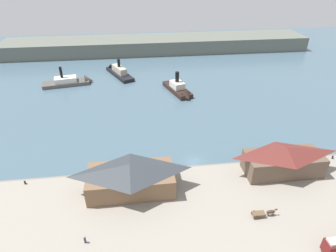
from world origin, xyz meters
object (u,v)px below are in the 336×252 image
at_px(horse_cart, 263,213).
at_px(ferry_approaching_west, 179,90).
at_px(mooring_post_center_west, 25,183).
at_px(mooring_post_east, 333,157).
at_px(ferry_mid_harbor, 117,71).
at_px(pedestrian_at_waters_edge, 85,240).
at_px(ferry_shed_east_terminal, 131,177).
at_px(ferry_approaching_east, 73,82).
at_px(ferry_shed_central_terminal, 284,160).

height_order(horse_cart, ferry_approaching_west, ferry_approaching_west).
bearing_deg(horse_cart, mooring_post_center_west, 162.59).
distance_m(mooring_post_east, ferry_mid_harbor, 100.00).
relative_size(mooring_post_east, mooring_post_center_west, 1.00).
height_order(mooring_post_east, ferry_mid_harbor, ferry_mid_harbor).
bearing_deg(mooring_post_east, mooring_post_center_west, -179.87).
distance_m(horse_cart, ferry_mid_harbor, 101.73).
xyz_separation_m(horse_cart, pedestrian_at_waters_edge, (-37.93, -2.07, -0.13)).
relative_size(ferry_shed_east_terminal, ferry_approaching_east, 0.93).
bearing_deg(ferry_approaching_west, mooring_post_east, -55.57).
distance_m(pedestrian_at_waters_edge, mooring_post_east, 68.66).
distance_m(ferry_approaching_east, ferry_mid_harbor, 22.53).
height_order(ferry_shed_central_terminal, ferry_mid_harbor, ferry_shed_central_terminal).
distance_m(pedestrian_at_waters_edge, ferry_approaching_east, 88.69).
xyz_separation_m(ferry_shed_east_terminal, ferry_approaching_west, (20.96, 56.99, -3.50)).
bearing_deg(mooring_post_center_west, horse_cart, -17.41).
distance_m(ferry_shed_central_terminal, mooring_post_east, 17.75).
relative_size(pedestrian_at_waters_edge, mooring_post_center_west, 1.94).
bearing_deg(ferry_mid_harbor, ferry_shed_central_terminal, -61.21).
distance_m(ferry_shed_central_terminal, horse_cart, 17.86).
relative_size(ferry_shed_east_terminal, ferry_mid_harbor, 0.89).
bearing_deg(ferry_mid_harbor, mooring_post_center_west, -104.84).
distance_m(ferry_approaching_west, ferry_mid_harbor, 37.70).
distance_m(ferry_shed_central_terminal, pedestrian_at_waters_edge, 51.43).
relative_size(horse_cart, mooring_post_center_west, 6.26).
height_order(ferry_shed_east_terminal, mooring_post_center_west, ferry_shed_east_terminal).
distance_m(mooring_post_center_west, ferry_approaching_east, 67.90).
bearing_deg(ferry_approaching_east, mooring_post_east, -39.57).
height_order(mooring_post_center_west, ferry_approaching_east, ferry_approaching_east).
bearing_deg(mooring_post_east, ferry_shed_central_terminal, -168.12).
distance_m(pedestrian_at_waters_edge, mooring_post_center_west, 25.77).
height_order(pedestrian_at_waters_edge, ferry_mid_harbor, ferry_mid_harbor).
xyz_separation_m(ferry_shed_central_terminal, mooring_post_center_west, (-65.87, 3.40, -3.51)).
bearing_deg(mooring_post_east, ferry_approaching_east, 140.43).
relative_size(horse_cart, ferry_mid_harbor, 0.24).
distance_m(ferry_shed_east_terminal, mooring_post_east, 56.76).
bearing_deg(mooring_post_east, ferry_shed_east_terminal, -174.65).
distance_m(horse_cart, pedestrian_at_waters_edge, 37.99).
bearing_deg(mooring_post_east, pedestrian_at_waters_edge, -163.50).
xyz_separation_m(ferry_shed_east_terminal, mooring_post_center_west, (-26.49, 5.10, -3.43)).
bearing_deg(ferry_shed_central_terminal, pedestrian_at_waters_edge, -161.94).
height_order(ferry_shed_east_terminal, pedestrian_at_waters_edge, ferry_shed_east_terminal).
distance_m(ferry_shed_central_terminal, ferry_approaching_west, 58.39).
bearing_deg(ferry_shed_central_terminal, ferry_shed_east_terminal, -177.53).
height_order(pedestrian_at_waters_edge, ferry_approaching_east, ferry_approaching_east).
distance_m(ferry_shed_east_terminal, pedestrian_at_waters_edge, 17.34).
distance_m(mooring_post_east, ferry_approaching_west, 62.69).
distance_m(ferry_shed_east_terminal, ferry_shed_central_terminal, 39.41).
height_order(mooring_post_center_west, ferry_approaching_west, ferry_approaching_west).
bearing_deg(horse_cart, ferry_approaching_west, 96.22).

